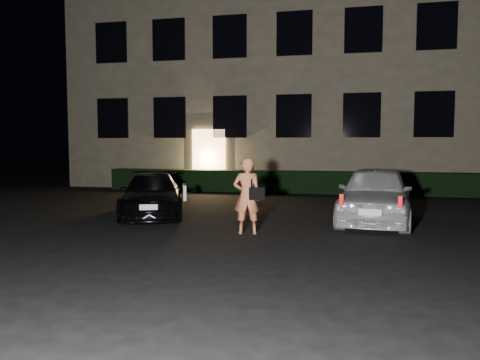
# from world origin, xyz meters

# --- Properties ---
(ground) EXTENTS (80.00, 80.00, 0.00)m
(ground) POSITION_xyz_m (0.00, 0.00, 0.00)
(ground) COLOR black
(ground) RESTS_ON ground
(building) EXTENTS (20.00, 8.11, 12.00)m
(building) POSITION_xyz_m (-0.00, 14.99, 6.00)
(building) COLOR brown
(building) RESTS_ON ground
(hedge) EXTENTS (15.00, 0.70, 0.85)m
(hedge) POSITION_xyz_m (0.00, 10.50, 0.42)
(hedge) COLOR black
(hedge) RESTS_ON ground
(sedan) EXTENTS (2.83, 4.15, 1.11)m
(sedan) POSITION_xyz_m (-3.03, 3.94, 0.56)
(sedan) COLOR black
(sedan) RESTS_ON ground
(hatch) EXTENTS (2.09, 4.23, 1.39)m
(hatch) POSITION_xyz_m (2.73, 4.07, 0.69)
(hatch) COLOR silver
(hatch) RESTS_ON ground
(man) EXTENTS (0.73, 0.51, 1.63)m
(man) POSITION_xyz_m (-0.02, 1.97, 0.82)
(man) COLOR #E47B4D
(man) RESTS_ON ground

